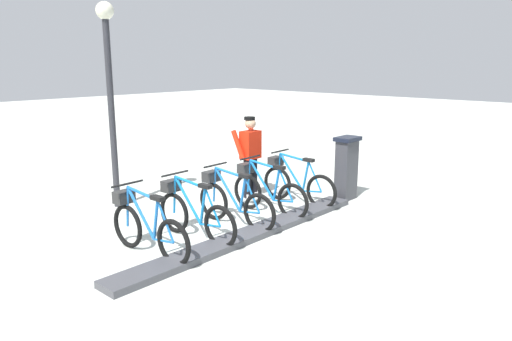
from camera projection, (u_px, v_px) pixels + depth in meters
ground_plane at (250, 237)px, 7.69m from camera, size 60.00×60.00×0.00m
dock_rail_base at (250, 234)px, 7.68m from camera, size 0.44×5.19×0.10m
payment_kiosk at (346, 167)px, 9.68m from camera, size 0.36×0.52×1.28m
bike_docked_0 at (296, 182)px, 9.44m from camera, size 1.72×0.54×1.02m
bike_docked_1 at (266, 191)px, 8.81m from camera, size 1.72×0.54×1.02m
bike_docked_2 at (232, 201)px, 8.18m from camera, size 1.72×0.54×1.02m
bike_docked_3 at (193, 213)px, 7.54m from camera, size 1.72×0.54×1.02m
bike_docked_4 at (146, 227)px, 6.91m from camera, size 1.72×0.54×1.02m
worker_near_rack at (250, 154)px, 9.75m from camera, size 0.47×0.63×1.66m
lamp_post at (109, 75)px, 8.79m from camera, size 0.32×0.32×3.78m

